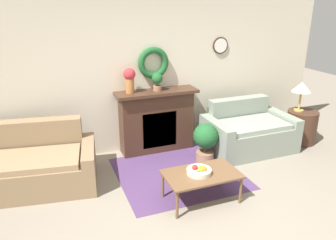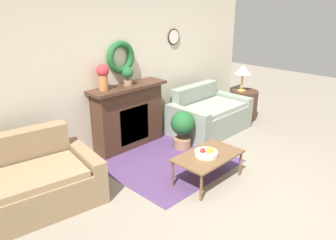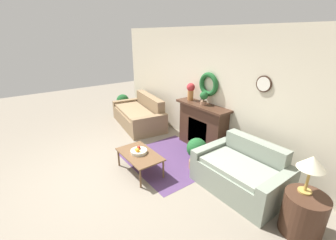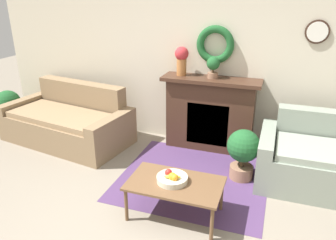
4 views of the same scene
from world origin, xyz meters
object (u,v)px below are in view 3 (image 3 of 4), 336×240
object	(u,v)px
potted_plant_floor_by_couch	(123,102)
loveseat_right	(241,173)
table_lamp	(312,164)
vase_on_mantel_left	(191,90)
potted_plant_on_mantel	(204,97)
fruit_bowl	(139,151)
coffee_table	(140,155)
fireplace	(202,126)
couch_left	(140,115)
side_table_by_loveseat	(303,214)
potted_plant_floor_by_loveseat	(197,151)

from	to	relation	value
potted_plant_floor_by_couch	loveseat_right	bearing A→B (deg)	-1.49
loveseat_right	table_lamp	xyz separation A→B (m)	(1.01, -0.07, 0.72)
loveseat_right	vase_on_mantel_left	size ratio (longest dim) A/B	3.67
vase_on_mantel_left	potted_plant_on_mantel	bearing A→B (deg)	-2.51
fruit_bowl	potted_plant_floor_by_couch	size ratio (longest dim) A/B	0.47
loveseat_right	coffee_table	bearing A→B (deg)	-142.09
table_lamp	potted_plant_on_mantel	distance (m)	2.57
fireplace	couch_left	bearing A→B (deg)	-167.75
couch_left	coffee_table	xyz separation A→B (m)	(2.14, -1.22, 0.06)
coffee_table	potted_plant_floor_by_couch	bearing A→B (deg)	159.09
loveseat_right	vase_on_mantel_left	distance (m)	2.25
fireplace	couch_left	size ratio (longest dim) A/B	0.67
fireplace	side_table_by_loveseat	distance (m)	2.67
couch_left	potted_plant_floor_by_couch	bearing A→B (deg)	-173.52
couch_left	vase_on_mantel_left	xyz separation A→B (m)	(1.68, 0.47, 1.01)
loveseat_right	potted_plant_floor_by_loveseat	bearing A→B (deg)	-168.97
fruit_bowl	potted_plant_floor_by_couch	distance (m)	3.54
fruit_bowl	side_table_by_loveseat	size ratio (longest dim) A/B	0.53
fruit_bowl	fireplace	bearing A→B (deg)	89.47
fireplace	fruit_bowl	distance (m)	1.68
fruit_bowl	side_table_by_loveseat	bearing A→B (deg)	21.61
fruit_bowl	vase_on_mantel_left	distance (m)	1.94
side_table_by_loveseat	potted_plant_floor_by_loveseat	distance (m)	2.00
loveseat_right	potted_plant_floor_by_loveseat	world-z (taller)	loveseat_right
side_table_by_loveseat	potted_plant_on_mantel	size ratio (longest dim) A/B	2.01
couch_left	loveseat_right	distance (m)	3.62
fruit_bowl	potted_plant_on_mantel	distance (m)	1.85
potted_plant_floor_by_couch	potted_plant_floor_by_loveseat	bearing A→B (deg)	-4.44
fireplace	side_table_by_loveseat	size ratio (longest dim) A/B	2.31
couch_left	potted_plant_floor_by_couch	world-z (taller)	couch_left
potted_plant_on_mantel	potted_plant_floor_by_loveseat	size ratio (longest dim) A/B	0.46
loveseat_right	side_table_by_loveseat	size ratio (longest dim) A/B	2.49
table_lamp	vase_on_mantel_left	distance (m)	3.02
fruit_bowl	side_table_by_loveseat	world-z (taller)	side_table_by_loveseat
fireplace	fruit_bowl	bearing A→B (deg)	-90.53
couch_left	fruit_bowl	bearing A→B (deg)	-21.03
side_table_by_loveseat	couch_left	bearing A→B (deg)	177.66
fireplace	potted_plant_floor_by_loveseat	size ratio (longest dim) A/B	2.12
potted_plant_on_mantel	potted_plant_floor_by_loveseat	world-z (taller)	potted_plant_on_mantel
fruit_bowl	potted_plant_floor_by_couch	xyz separation A→B (m)	(-3.30, 1.27, -0.03)
fireplace	potted_plant_on_mantel	world-z (taller)	potted_plant_on_mantel
fruit_bowl	loveseat_right	bearing A→B (deg)	37.11
loveseat_right	potted_plant_floor_by_couch	size ratio (longest dim) A/B	2.22
potted_plant_floor_by_loveseat	table_lamp	bearing A→B (deg)	3.29
loveseat_right	fruit_bowl	xyz separation A→B (m)	(-1.52, -1.15, 0.13)
fireplace	potted_plant_on_mantel	size ratio (longest dim) A/B	4.64
fruit_bowl	potted_plant_floor_by_loveseat	size ratio (longest dim) A/B	0.49
side_table_by_loveseat	table_lamp	bearing A→B (deg)	141.34
fireplace	couch_left	world-z (taller)	fireplace
fruit_bowl	vase_on_mantel_left	world-z (taller)	vase_on_mantel_left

